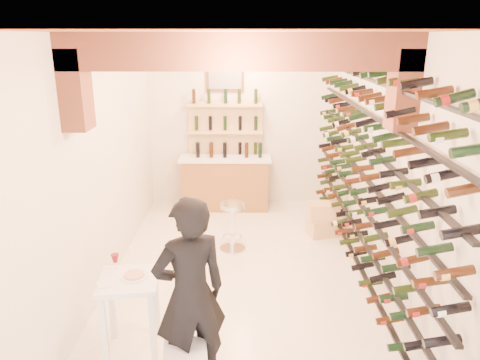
% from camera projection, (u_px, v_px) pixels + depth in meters
% --- Properties ---
extents(ground, '(6.00, 6.00, 0.00)m').
position_uv_depth(ground, '(240.00, 276.00, 6.29)').
color(ground, white).
rests_on(ground, ground).
extents(room_shell, '(3.52, 6.02, 3.21)m').
position_uv_depth(room_shell, '(240.00, 117.00, 5.36)').
color(room_shell, silver).
rests_on(room_shell, ground).
extents(wine_rack, '(0.32, 5.70, 2.56)m').
position_uv_depth(wine_rack, '(360.00, 169.00, 5.81)').
color(wine_rack, black).
rests_on(wine_rack, ground).
extents(back_counter, '(1.70, 0.62, 1.29)m').
position_uv_depth(back_counter, '(225.00, 181.00, 8.66)').
color(back_counter, '#9C6730').
rests_on(back_counter, ground).
extents(back_shelving, '(1.40, 0.31, 2.73)m').
position_uv_depth(back_shelving, '(225.00, 146.00, 8.69)').
color(back_shelving, '#D7B079').
rests_on(back_shelving, ground).
extents(tasting_table, '(0.64, 0.64, 1.03)m').
position_uv_depth(tasting_table, '(129.00, 291.00, 4.63)').
color(tasting_table, white).
rests_on(tasting_table, ground).
extents(person, '(0.81, 0.69, 1.87)m').
position_uv_depth(person, '(190.00, 295.00, 4.12)').
color(person, black).
rests_on(person, ground).
extents(chrome_barstool, '(0.39, 0.39, 0.76)m').
position_uv_depth(chrome_barstool, '(232.00, 223.00, 6.95)').
color(chrome_barstool, silver).
rests_on(chrome_barstool, ground).
extents(crate_lower, '(0.55, 0.45, 0.29)m').
position_uv_depth(crate_lower, '(323.00, 227.00, 7.56)').
color(crate_lower, tan).
rests_on(crate_lower, ground).
extents(crate_upper, '(0.47, 0.32, 0.27)m').
position_uv_depth(crate_upper, '(324.00, 211.00, 7.47)').
color(crate_upper, tan).
rests_on(crate_upper, crate_lower).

